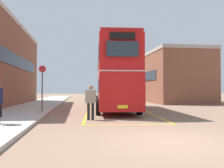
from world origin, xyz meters
TOP-DOWN VIEW (x-y plane):
  - ground_plane at (0.00, 14.40)m, footprint 135.60×135.60m
  - sidewalk_left at (-6.50, 16.80)m, footprint 4.00×57.60m
  - depot_building_right at (8.53, 24.50)m, footprint 6.19×17.68m
  - double_decker_bus at (-0.06, 10.62)m, footprint 3.27×10.82m
  - single_deck_bus at (2.43, 29.53)m, footprint 3.73×10.13m
  - pedestrian_boarding at (-2.07, 5.20)m, footprint 0.56×0.35m
  - bus_stop_sign at (-4.97, 8.90)m, footprint 0.44×0.08m
  - bay_marking_yellow at (-0.13, 8.68)m, footprint 4.98×12.96m

SIDE VIEW (x-z plane):
  - ground_plane at x=0.00m, z-range 0.00..0.00m
  - bay_marking_yellow at x=-0.13m, z-range 0.00..0.01m
  - sidewalk_left at x=-6.50m, z-range 0.00..0.14m
  - pedestrian_boarding at x=-2.07m, z-range 0.14..1.87m
  - single_deck_bus at x=2.43m, z-range 0.13..3.15m
  - bus_stop_sign at x=-4.97m, z-range 0.42..3.32m
  - double_decker_bus at x=-0.06m, z-range 0.14..4.89m
  - depot_building_right at x=8.53m, z-range 0.00..6.01m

